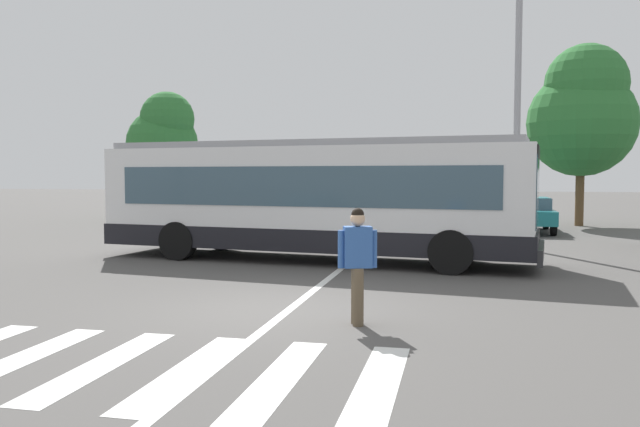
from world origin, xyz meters
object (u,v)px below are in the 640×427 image
parked_car_champagne (263,209)px  parked_car_black (456,212)px  pedestrian_crossing_street (357,259)px  background_tree_left (164,137)px  parked_car_silver (322,209)px  parked_car_blue (203,208)px  background_tree_right (583,112)px  parked_car_teal (527,212)px  city_transit_bus (313,199)px  twin_arm_street_lamp (518,76)px  parked_car_white (390,210)px

parked_car_champagne → parked_car_black: 8.15m
pedestrian_crossing_street → background_tree_left: (-12.64, 19.42, 3.09)m
parked_car_silver → parked_car_black: 5.50m
pedestrian_crossing_street → parked_car_silver: size_ratio=0.38×
parked_car_black → background_tree_left: (-13.96, 3.18, 3.29)m
parked_car_blue → background_tree_right: background_tree_right is taller
parked_car_blue → parked_car_teal: (13.50, -0.04, 0.00)m
parked_car_silver → parked_car_teal: 8.18m
city_transit_bus → pedestrian_crossing_street: bearing=-71.7°
parked_car_champagne → twin_arm_street_lamp: size_ratio=0.54×
parked_car_champagne → parked_car_silver: bearing=-2.9°
background_tree_left → parked_car_silver: bearing=-17.5°
parked_car_teal → background_tree_left: 17.22m
city_transit_bus → twin_arm_street_lamp: bearing=37.3°
parked_car_blue → parked_car_champagne: size_ratio=0.99×
pedestrian_crossing_street → background_tree_right: (6.57, 20.02, 3.94)m
city_transit_bus → parked_car_champagne: (-4.57, 10.12, -0.82)m
parked_car_champagne → parked_car_silver: (2.64, -0.13, 0.00)m
parked_car_white → background_tree_left: background_tree_left is taller
city_transit_bus → background_tree_left: (-10.40, 12.66, 2.47)m
twin_arm_street_lamp → background_tree_right: bearing=69.3°
parked_car_silver → parked_car_white: bearing=4.8°
parked_car_blue → city_transit_bus: bearing=-53.7°
parked_car_champagne → background_tree_left: 7.16m
parked_car_silver → background_tree_right: 11.96m
parked_car_teal → twin_arm_street_lamp: (-0.91, -5.73, 4.41)m
city_transit_bus → parked_car_white: city_transit_bus is taller
pedestrian_crossing_street → parked_car_silver: 17.26m
parked_car_teal → background_tree_right: 5.97m
pedestrian_crossing_street → parked_car_champagne: bearing=112.0°
pedestrian_crossing_street → parked_car_black: size_ratio=0.38×
parked_car_champagne → city_transit_bus: bearing=-65.7°
parked_car_white → twin_arm_street_lamp: twin_arm_street_lamp is taller
parked_car_black → twin_arm_street_lamp: twin_arm_street_lamp is taller
city_transit_bus → parked_car_black: city_transit_bus is taller
parked_car_blue → parked_car_silver: 5.32m
parked_car_blue → parked_car_white: (8.12, 0.37, 0.00)m
background_tree_right → background_tree_left: bearing=-178.2°
parked_car_teal → parked_car_white: bearing=175.6°
pedestrian_crossing_street → parked_car_teal: size_ratio=0.38×
parked_car_black → parked_car_teal: same height
city_transit_bus → parked_car_teal: size_ratio=2.51×
twin_arm_street_lamp → background_tree_right: size_ratio=1.08×
parked_car_champagne → twin_arm_street_lamp: (9.91, -6.04, 4.41)m
twin_arm_street_lamp → background_tree_left: (-15.74, 8.58, -1.12)m
parked_car_teal → twin_arm_street_lamp: bearing=-99.1°
parked_car_silver → parked_car_white: size_ratio=1.01×
city_transit_bus → parked_car_teal: 11.66m
city_transit_bus → parked_car_silver: (-1.92, 9.98, -0.82)m
parked_car_champagne → parked_car_white: same height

